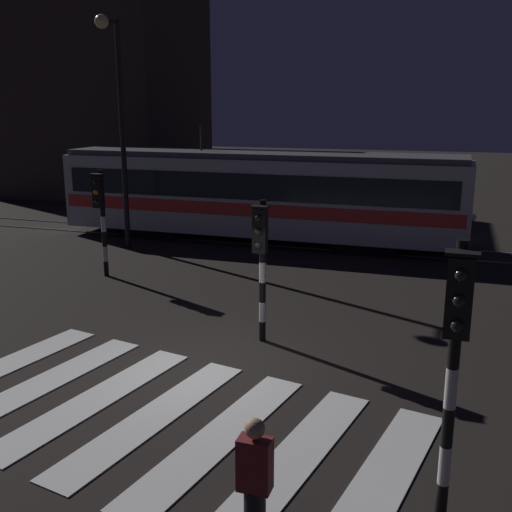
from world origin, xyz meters
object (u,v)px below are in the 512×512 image
(traffic_light_corner_near_right, at_px, (455,345))
(tram, at_px, (258,194))
(traffic_light_median_centre, at_px, (261,251))
(pedestrian_waiting_at_kerb, at_px, (255,490))
(traffic_light_corner_far_left, at_px, (101,207))
(street_lamp_trackside_left, at_px, (117,108))

(traffic_light_corner_near_right, bearing_deg, tram, 116.10)
(traffic_light_median_centre, relative_size, pedestrian_waiting_at_kerb, 1.76)
(traffic_light_corner_far_left, distance_m, street_lamp_trackside_left, 4.54)
(traffic_light_corner_far_left, relative_size, pedestrian_waiting_at_kerb, 1.81)
(street_lamp_trackside_left, distance_m, tram, 5.72)
(traffic_light_corner_far_left, distance_m, pedestrian_waiting_at_kerb, 12.25)
(traffic_light_corner_near_right, relative_size, pedestrian_waiting_at_kerb, 2.03)
(traffic_light_corner_near_right, xyz_separation_m, traffic_light_corner_far_left, (-9.69, 8.14, -0.24))
(traffic_light_corner_far_left, bearing_deg, traffic_light_corner_near_right, -40.05)
(traffic_light_corner_near_right, bearing_deg, traffic_light_corner_far_left, 139.95)
(traffic_light_corner_far_left, bearing_deg, traffic_light_median_centre, -29.70)
(traffic_light_median_centre, xyz_separation_m, street_lamp_trackside_left, (-7.20, 6.73, 2.81))
(traffic_light_median_centre, height_order, traffic_light_corner_far_left, traffic_light_corner_far_left)
(traffic_light_corner_near_right, distance_m, street_lamp_trackside_left, 16.12)
(traffic_light_corner_near_right, height_order, traffic_light_median_centre, traffic_light_corner_near_right)
(traffic_light_corner_near_right, height_order, tram, tram)
(tram, xyz_separation_m, pedestrian_waiting_at_kerb, (5.04, -15.45, -0.87))
(traffic_light_corner_near_right, relative_size, traffic_light_corner_far_left, 1.12)
(traffic_light_median_centre, xyz_separation_m, traffic_light_corner_far_left, (-5.89, 3.36, 0.06))
(traffic_light_corner_near_right, xyz_separation_m, pedestrian_waiting_at_kerb, (-1.91, -1.25, -1.41))
(tram, bearing_deg, traffic_light_median_centre, -71.44)
(street_lamp_trackside_left, height_order, tram, street_lamp_trackside_left)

